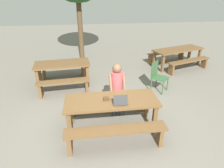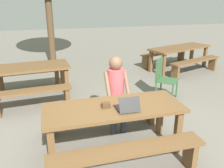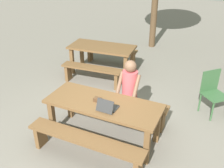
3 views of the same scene
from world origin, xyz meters
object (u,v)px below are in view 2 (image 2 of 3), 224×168
Objects in this scene: plastic_chair at (164,78)px; small_pouch at (106,105)px; picnic_table_front at (113,113)px; picnic_table_mid at (180,50)px; laptop at (128,106)px; person_seated at (116,88)px; picnic_table_rear at (30,72)px.

small_pouch is at bearing 176.98° from plastic_chair.
picnic_table_front is 0.90× the size of picnic_table_mid.
laptop is 4.89m from picnic_table_mid.
person_seated is 4.25m from picnic_table_mid.
picnic_table_rear reaches higher than picnic_table_mid.
plastic_chair is 0.52× the size of picnic_table_rear.
plastic_chair is at bearing 43.46° from small_pouch.
small_pouch is at bearing -118.17° from person_seated.
plastic_chair is (1.66, 1.67, -0.15)m from picnic_table_front.
person_seated is 1.80m from plastic_chair.
laptop reaches higher than plastic_chair.
picnic_table_front is at bearing 178.76° from plastic_chair.
person_seated is at bearing 70.21° from picnic_table_front.
picnic_table_mid is at bearing 45.53° from person_seated.
picnic_table_mid is (3.31, 3.66, -0.15)m from small_pouch.
person_seated reaches higher than picnic_table_rear.
plastic_chair is 2.52m from picnic_table_mid.
picnic_table_mid is (2.98, 3.03, -0.15)m from person_seated.
small_pouch is 0.07× the size of picnic_table_rear.
picnic_table_rear is (-4.46, -1.23, 0.03)m from picnic_table_mid.
laptop is 0.18× the size of picnic_table_rear.
picnic_table_mid is at bearing -126.77° from laptop.
picnic_table_mid is 4.62m from picnic_table_rear.
plastic_chair is (1.77, 1.68, -0.29)m from small_pouch.
picnic_table_front is 2.19× the size of plastic_chair.
person_seated is (0.34, 0.63, -0.00)m from small_pouch.
laptop is (0.16, -0.16, 0.16)m from picnic_table_front.
laptop reaches higher than picnic_table_front.
person_seated is at bearing 61.83° from small_pouch.
plastic_chair is (1.43, 1.05, -0.28)m from person_seated.
plastic_chair reaches higher than picnic_table_rear.
picnic_table_front is 0.18m from small_pouch.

